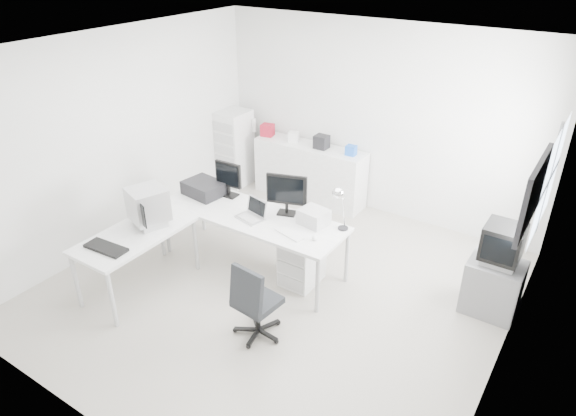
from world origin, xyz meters
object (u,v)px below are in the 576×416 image
Objects in this scene: lcd_monitor_small at (228,179)px; tv_cabinet at (493,287)px; drawer_pedestal at (302,261)px; filing_cabinet at (235,148)px; laptop at (250,210)px; crt_monitor at (148,208)px; side_desk at (139,261)px; inkjet_printer at (204,188)px; crt_tv at (502,245)px; main_desk at (253,240)px; lcd_monitor_large at (287,195)px; sideboard at (309,172)px; office_chair at (257,298)px; laser_printer at (314,217)px.

lcd_monitor_small is 3.41m from tv_cabinet.
tv_cabinet is (2.06, 0.70, 0.02)m from drawer_pedestal.
drawer_pedestal is 0.47× the size of filing_cabinet.
crt_monitor is (-0.90, -0.75, 0.10)m from laptop.
side_desk is 2.33× the size of drawer_pedestal.
inkjet_printer is 0.79× the size of tv_cabinet.
filing_cabinet reaches higher than crt_tv.
main_desk is at bearing 64.90° from crt_monitor.
lcd_monitor_large is at bearing -37.39° from filing_cabinet.
filing_cabinet reaches higher than inkjet_printer.
main_desk reaches higher than drawer_pedestal.
crt_tv is 3.43m from sideboard.
tv_cabinet is (3.31, 0.50, -0.67)m from lcd_monitor_small.
crt_tv is at bearing 27.13° from side_desk.
crt_monitor is at bearing -156.10° from tv_cabinet.
drawer_pedestal is 0.64× the size of office_chair.
crt_monitor is at bearing -179.21° from office_chair.
lcd_monitor_large is at bearing -168.29° from tv_cabinet.
crt_monitor reaches higher than main_desk.
main_desk is at bearing -164.81° from crt_tv.
filing_cabinet is (-0.89, 2.70, -0.34)m from crt_monitor.
main_desk is 2.58× the size of office_chair.
laptop is 2.84m from crt_tv.
filing_cabinet reaches higher than sideboard.
tv_cabinet is at bearing 47.68° from office_chair.
side_desk is 1.29m from inkjet_printer.
laptop reaches higher than side_desk.
lcd_monitor_large reaches higher than tv_cabinet.
drawer_pedestal is 0.94× the size of tv_cabinet.
filing_cabinet is (-1.79, 1.95, -0.23)m from laptop.
lcd_monitor_large is 1.03× the size of crt_tv.
main_desk is at bearing -162.95° from lcd_monitor_large.
side_desk is at bearing -152.87° from crt_tv.
crt_monitor reaches higher than tv_cabinet.
laser_printer is at bearing -22.78° from lcd_monitor_large.
filing_cabinet is at bearing 137.72° from office_chair.
crt_tv reaches higher than inkjet_printer.
crt_tv reaches higher than office_chair.
laser_printer is 0.18× the size of sideboard.
drawer_pedestal is at bearing -61.07° from sideboard.
crt_tv is (1.95, 1.75, 0.39)m from office_chair.
filing_cabinet reaches higher than laptop.
drawer_pedestal is 3.05m from filing_cabinet.
lcd_monitor_large is 2.47m from crt_tv.
sideboard is 1.37m from filing_cabinet.
tv_cabinet is at bearing 30.63° from laptop.
main_desk is 6.73× the size of laptop.
tv_cabinet is (1.95, 1.75, -0.15)m from office_chair.
filing_cabinet is (-4.50, 1.10, -0.23)m from crt_tv.
lcd_monitor_large is at bearing -67.31° from sideboard.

